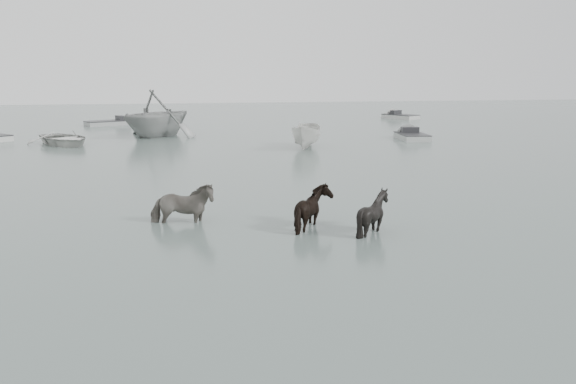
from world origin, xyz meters
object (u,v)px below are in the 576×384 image
object	(u,v)px
pony_pinto	(182,196)
pony_black	(373,206)
pony_dark	(315,203)
rowboat_lead	(64,137)

from	to	relation	value
pony_pinto	pony_black	world-z (taller)	pony_pinto
pony_dark	pony_black	xyz separation A→B (m)	(1.44, -0.68, -0.01)
pony_pinto	pony_black	bearing A→B (deg)	-105.18
pony_pinto	rowboat_lead	bearing A→B (deg)	24.54
pony_dark	pony_black	bearing A→B (deg)	-107.86
pony_black	rowboat_lead	distance (m)	24.46
pony_dark	rowboat_lead	world-z (taller)	pony_dark
pony_pinto	pony_black	distance (m)	5.33
pony_black	rowboat_lead	world-z (taller)	pony_black
pony_pinto	pony_black	size ratio (longest dim) A/B	1.30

